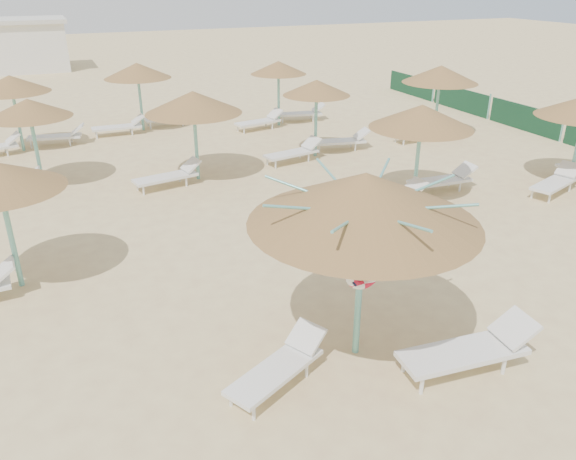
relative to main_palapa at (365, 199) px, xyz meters
name	(u,v)px	position (x,y,z in m)	size (l,w,h in m)	color
ground	(331,346)	(-0.31, 0.30, -2.79)	(120.00, 120.00, 0.00)	#DBC485
main_palapa	(365,199)	(0.00, 0.00, 0.00)	(3.58, 3.58, 3.21)	#66B0A7
lounger_main_a	(280,366)	(-1.48, -0.23, -2.47)	(1.92, 1.36, 0.68)	silver
lounger_main_b	(471,349)	(1.46, -1.13, -2.40)	(2.31, 0.86, 0.82)	silver
palapa_field	(266,97)	(2.32, 10.09, -0.50)	(19.66, 14.44, 2.72)	#66B0A7
service_hut	(0,46)	(-6.31, 35.30, -1.15)	(8.40, 4.40, 3.25)	silver
windbreak_fence	(525,118)	(13.69, 10.25, -2.29)	(0.08, 19.84, 1.10)	#194D31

